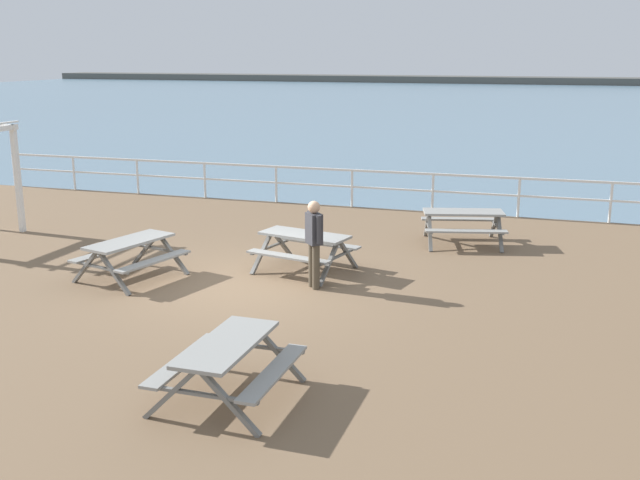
{
  "coord_description": "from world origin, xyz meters",
  "views": [
    {
      "loc": [
        5.38,
        -12.56,
        4.32
      ],
      "look_at": [
        1.23,
        0.73,
        0.8
      ],
      "focal_mm": 42.08,
      "sensor_mm": 36.0,
      "label": 1
    }
  ],
  "objects_px": {
    "picnic_table_near_right": "(463,219)",
    "visitor": "(314,239)",
    "picnic_table_near_left": "(228,356)",
    "picnic_table_far_right": "(305,243)",
    "picnic_table_far_left": "(130,250)"
  },
  "relations": [
    {
      "from": "picnic_table_far_left",
      "to": "picnic_table_far_right",
      "type": "relative_size",
      "value": 1.02
    },
    {
      "from": "picnic_table_near_right",
      "to": "visitor",
      "type": "relative_size",
      "value": 1.27
    },
    {
      "from": "picnic_table_near_right",
      "to": "visitor",
      "type": "bearing_deg",
      "value": -132.54
    },
    {
      "from": "picnic_table_near_left",
      "to": "picnic_table_far_right",
      "type": "distance_m",
      "value": 5.8
    },
    {
      "from": "visitor",
      "to": "picnic_table_far_right",
      "type": "bearing_deg",
      "value": -103.93
    },
    {
      "from": "picnic_table_far_right",
      "to": "visitor",
      "type": "xyz_separation_m",
      "value": [
        0.52,
        -0.99,
        0.36
      ]
    },
    {
      "from": "picnic_table_near_right",
      "to": "picnic_table_far_right",
      "type": "distance_m",
      "value": 4.2
    },
    {
      "from": "picnic_table_far_left",
      "to": "visitor",
      "type": "distance_m",
      "value": 3.64
    },
    {
      "from": "picnic_table_far_left",
      "to": "visitor",
      "type": "relative_size",
      "value": 1.28
    },
    {
      "from": "picnic_table_far_left",
      "to": "picnic_table_near_left",
      "type": "bearing_deg",
      "value": -121.78
    },
    {
      "from": "picnic_table_near_left",
      "to": "picnic_table_far_right",
      "type": "relative_size",
      "value": 0.87
    },
    {
      "from": "picnic_table_near_left",
      "to": "visitor",
      "type": "height_order",
      "value": "visitor"
    },
    {
      "from": "picnic_table_near_left",
      "to": "picnic_table_far_left",
      "type": "distance_m",
      "value": 5.8
    },
    {
      "from": "picnic_table_near_right",
      "to": "picnic_table_far_right",
      "type": "bearing_deg",
      "value": -145.31
    },
    {
      "from": "picnic_table_near_left",
      "to": "picnic_table_far_right",
      "type": "height_order",
      "value": "same"
    }
  ]
}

